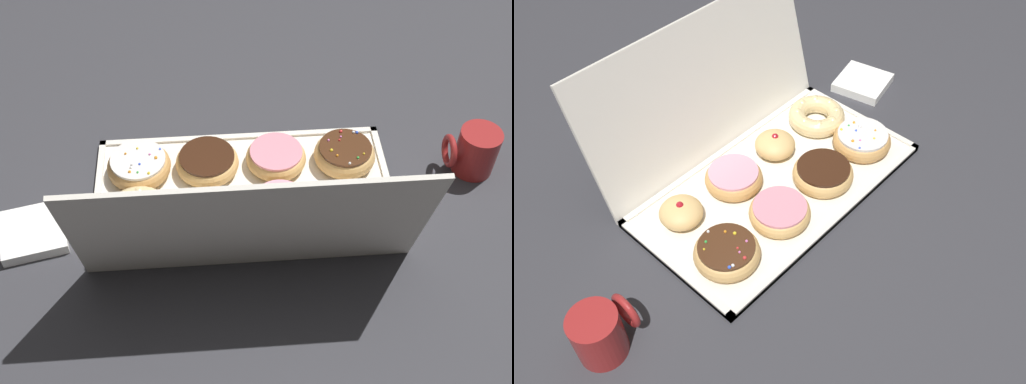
% 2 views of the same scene
% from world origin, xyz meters
% --- Properties ---
extents(ground_plane, '(3.00, 3.00, 0.00)m').
position_xyz_m(ground_plane, '(0.00, 0.00, 0.00)').
color(ground_plane, '#333338').
extents(donut_box, '(0.55, 0.29, 0.01)m').
position_xyz_m(donut_box, '(0.00, 0.00, 0.01)').
color(donut_box, silver).
rests_on(donut_box, ground).
extents(box_lid_open, '(0.55, 0.09, 0.28)m').
position_xyz_m(box_lid_open, '(0.00, 0.19, 0.14)').
color(box_lid_open, silver).
rests_on(box_lid_open, ground).
extents(sprinkle_donut_0, '(0.12, 0.12, 0.05)m').
position_xyz_m(sprinkle_donut_0, '(-0.19, -0.06, 0.03)').
color(sprinkle_donut_0, tan).
rests_on(sprinkle_donut_0, donut_box).
extents(pink_frosted_donut_1, '(0.11, 0.11, 0.04)m').
position_xyz_m(pink_frosted_donut_1, '(-0.06, -0.06, 0.03)').
color(pink_frosted_donut_1, tan).
rests_on(pink_frosted_donut_1, donut_box).
extents(chocolate_frosted_donut_2, '(0.12, 0.12, 0.04)m').
position_xyz_m(chocolate_frosted_donut_2, '(0.07, -0.06, 0.03)').
color(chocolate_frosted_donut_2, tan).
rests_on(chocolate_frosted_donut_2, donut_box).
extents(sprinkle_donut_3, '(0.12, 0.12, 0.04)m').
position_xyz_m(sprinkle_donut_3, '(0.19, -0.06, 0.03)').
color(sprinkle_donut_3, tan).
rests_on(sprinkle_donut_3, donut_box).
extents(jelly_filled_donut_4, '(0.08, 0.08, 0.05)m').
position_xyz_m(jelly_filled_donut_4, '(-0.19, 0.07, 0.03)').
color(jelly_filled_donut_4, '#E5B770').
rests_on(jelly_filled_donut_4, donut_box).
extents(pink_frosted_donut_5, '(0.11, 0.11, 0.04)m').
position_xyz_m(pink_frosted_donut_5, '(-0.06, 0.06, 0.03)').
color(pink_frosted_donut_5, tan).
rests_on(pink_frosted_donut_5, donut_box).
extents(jelly_filled_donut_6, '(0.08, 0.08, 0.05)m').
position_xyz_m(jelly_filled_donut_6, '(0.06, 0.06, 0.03)').
color(jelly_filled_donut_6, '#E5B770').
rests_on(jelly_filled_donut_6, donut_box).
extents(cruller_donut_7, '(0.12, 0.12, 0.04)m').
position_xyz_m(cruller_donut_7, '(0.19, 0.06, 0.03)').
color(cruller_donut_7, '#EACC8C').
rests_on(cruller_donut_7, donut_box).
extents(coffee_mug, '(0.10, 0.08, 0.09)m').
position_xyz_m(coffee_mug, '(-0.43, -0.03, 0.05)').
color(coffee_mug, maroon).
rests_on(coffee_mug, ground).
extents(napkin_stack, '(0.13, 0.13, 0.02)m').
position_xyz_m(napkin_stack, '(0.37, 0.07, 0.01)').
color(napkin_stack, white).
rests_on(napkin_stack, ground).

